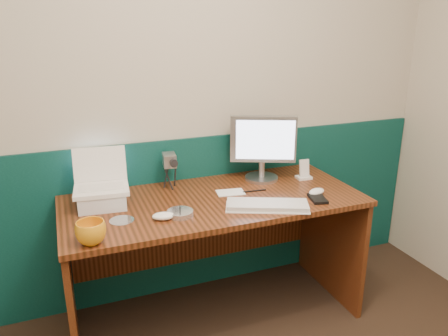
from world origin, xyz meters
name	(u,v)px	position (x,y,z in m)	size (l,w,h in m)	color
back_wall	(165,97)	(0.00, 1.75, 1.25)	(3.50, 0.04, 2.50)	#B7AE9B
wainscot	(171,219)	(0.00, 1.74, 0.50)	(3.48, 0.02, 1.00)	#072E2F
desk	(214,260)	(0.16, 1.38, 0.38)	(1.60, 0.70, 0.75)	#341A09
laptop_riser	(102,199)	(-0.41, 1.49, 0.79)	(0.23, 0.20, 0.08)	silver
laptop	(100,171)	(-0.41, 1.49, 0.94)	(0.27, 0.21, 0.23)	white
monitor	(262,149)	(0.53, 1.56, 0.94)	(0.39, 0.11, 0.39)	#A7A8AC
keyboard	(267,206)	(0.37, 1.16, 0.76)	(0.41, 0.14, 0.02)	silver
mouse_right	(317,192)	(0.70, 1.23, 0.77)	(0.10, 0.06, 0.03)	white
mouse_left	(164,216)	(-0.16, 1.22, 0.77)	(0.11, 0.06, 0.04)	white
mug	(91,233)	(-0.50, 1.10, 0.80)	(0.13, 0.13, 0.10)	orange
camcorder	(170,171)	(-0.02, 1.62, 0.85)	(0.09, 0.13, 0.20)	#A3A3A7
cd_spindle	(180,213)	(-0.07, 1.23, 0.76)	(0.13, 0.13, 0.03)	silver
cd_loose_a	(122,220)	(-0.35, 1.28, 0.75)	(0.12, 0.12, 0.00)	silver
pen	(254,191)	(0.40, 1.39, 0.75)	(0.01, 0.01, 0.14)	black
papers	(230,192)	(0.27, 1.42, 0.75)	(0.15, 0.10, 0.00)	white
dock	(304,177)	(0.77, 1.48, 0.76)	(0.09, 0.07, 0.02)	white
music_player	(304,168)	(0.77, 1.48, 0.82)	(0.06, 0.01, 0.10)	silver
pda	(318,199)	(0.67, 1.16, 0.76)	(0.08, 0.13, 0.02)	black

